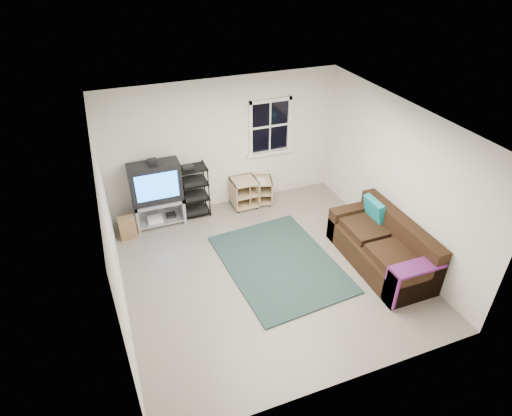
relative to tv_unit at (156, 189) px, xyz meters
name	(u,v)px	position (x,y,z in m)	size (l,w,h in m)	color
room	(270,130)	(2.36, 0.22, 0.73)	(4.60, 4.62, 4.60)	slate
tv_unit	(156,189)	(0.00, 0.00, 0.00)	(0.93, 0.46, 1.36)	#A09FA7
av_rack	(194,194)	(0.71, 0.04, -0.28)	(0.54, 0.39, 1.07)	black
side_table_left	(244,191)	(1.72, 0.02, -0.43)	(0.51, 0.51, 0.59)	tan
side_table_right	(260,189)	(2.08, 0.02, -0.45)	(0.58, 0.58, 0.54)	tan
sofa	(383,248)	(3.28, -2.56, -0.42)	(0.90, 2.03, 0.93)	black
shag_rug	(280,263)	(1.66, -1.97, -0.73)	(1.74, 2.39, 0.03)	black
paper_bag	(128,228)	(-0.64, -0.28, -0.53)	(0.30, 0.19, 0.43)	olive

